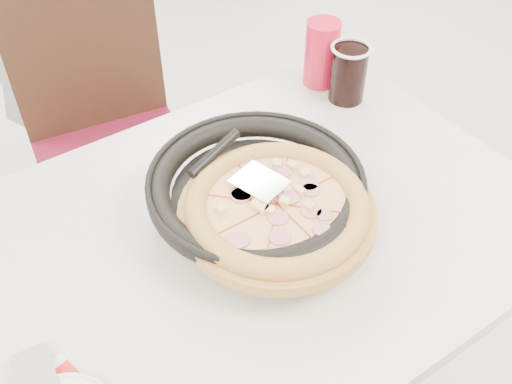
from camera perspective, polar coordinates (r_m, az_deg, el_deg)
floor at (r=1.89m, az=-16.67°, el=-15.72°), size 7.00×7.00×0.00m
main_table at (r=1.42m, az=-1.93°, el=-14.29°), size 1.28×0.93×0.75m
chair_far at (r=1.74m, az=-13.05°, el=3.25°), size 0.48×0.48×0.95m
trivet at (r=1.15m, az=1.18°, el=-0.79°), size 0.12×0.12×0.04m
pizza_pan at (r=1.13m, az=0.00°, el=-0.29°), size 0.35×0.35×0.01m
pizza at (r=1.07m, az=2.03°, el=-1.97°), size 0.39×0.39×0.02m
pizza_server at (r=1.08m, az=0.35°, el=1.00°), size 0.10×0.11×0.00m
cola_glass at (r=1.42m, az=8.77°, el=10.99°), size 0.09×0.09×0.13m
red_cup at (r=1.47m, az=6.27°, el=12.99°), size 0.09×0.09×0.16m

